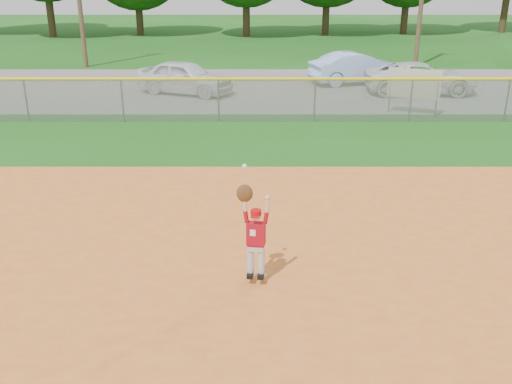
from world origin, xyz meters
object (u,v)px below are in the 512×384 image
(car_white_a, at_px, (185,77))
(sponsor_sign, at_px, (414,85))
(ballplayer, at_px, (254,232))
(car_blue, at_px, (357,68))
(car_white_b, at_px, (421,78))

(car_white_a, distance_m, sponsor_sign, 9.46)
(sponsor_sign, bearing_deg, ballplayer, -115.41)
(car_white_a, xyz_separation_m, ballplayer, (2.98, -15.75, 0.25))
(car_blue, bearing_deg, car_white_b, -149.80)
(car_white_b, bearing_deg, car_white_a, 91.31)
(car_white_b, xyz_separation_m, sponsor_sign, (-1.31, -3.81, 0.43))
(sponsor_sign, relative_size, ballplayer, 0.88)
(sponsor_sign, bearing_deg, car_blue, 99.83)
(car_blue, xyz_separation_m, ballplayer, (-4.67, -18.10, 0.24))
(car_blue, relative_size, car_white_b, 0.92)
(car_white_b, height_order, sponsor_sign, sponsor_sign)
(car_white_a, bearing_deg, ballplayer, -146.37)
(car_blue, distance_m, car_white_b, 3.27)
(car_white_a, relative_size, ballplayer, 2.05)
(car_white_b, height_order, ballplayer, ballplayer)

